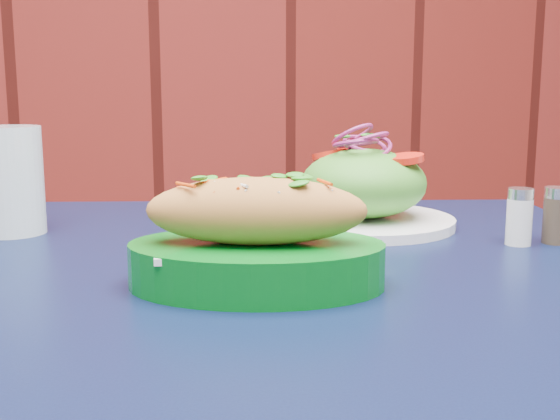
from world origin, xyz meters
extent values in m
cube|color=black|center=(-0.28, 1.56, 0.73)|extent=(0.91, 0.91, 0.03)
cube|color=white|center=(-0.31, 1.49, 0.79)|extent=(0.18, 0.11, 0.01)
ellipsoid|color=#C37A3E|center=(-0.31, 1.49, 0.82)|extent=(0.21, 0.11, 0.06)
cylinder|color=white|center=(-0.14, 1.74, 0.76)|extent=(0.23, 0.23, 0.01)
ellipsoid|color=#4C992D|center=(-0.14, 1.74, 0.81)|extent=(0.16, 0.16, 0.09)
cylinder|color=red|center=(-0.09, 1.71, 0.84)|extent=(0.05, 0.05, 0.01)
cylinder|color=red|center=(-0.17, 1.77, 0.84)|extent=(0.05, 0.05, 0.01)
cylinder|color=red|center=(-0.14, 1.79, 0.84)|extent=(0.05, 0.05, 0.01)
torus|color=#922066|center=(-0.14, 1.74, 0.85)|extent=(0.06, 0.06, 0.01)
torus|color=#922066|center=(-0.14, 1.74, 0.86)|extent=(0.06, 0.06, 0.01)
torus|color=#922066|center=(-0.14, 1.74, 0.86)|extent=(0.06, 0.06, 0.01)
torus|color=#922066|center=(-0.14, 1.74, 0.87)|extent=(0.06, 0.06, 0.01)
torus|color=#922066|center=(-0.14, 1.74, 0.87)|extent=(0.06, 0.06, 0.01)
cylinder|color=silver|center=(-0.57, 1.77, 0.82)|extent=(0.08, 0.08, 0.13)
cylinder|color=white|center=(0.01, 1.61, 0.78)|extent=(0.03, 0.03, 0.05)
cylinder|color=silver|center=(0.01, 1.61, 0.81)|extent=(0.03, 0.03, 0.01)
cylinder|color=#3F3326|center=(0.05, 1.61, 0.78)|extent=(0.03, 0.03, 0.05)
cylinder|color=silver|center=(0.05, 1.61, 0.81)|extent=(0.03, 0.03, 0.01)
camera|label=1|loc=(-0.39, 0.89, 0.93)|focal=45.00mm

